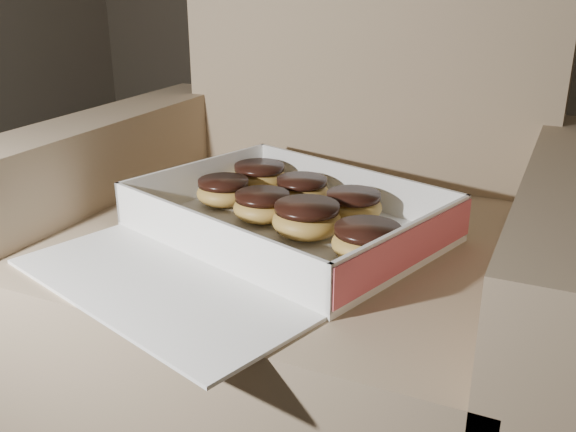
# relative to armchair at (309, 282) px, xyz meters

# --- Properties ---
(armchair) EXTENTS (0.87, 0.73, 0.90)m
(armchair) POSITION_rel_armchair_xyz_m (0.00, 0.00, 0.00)
(armchair) COLOR #988060
(armchair) RESTS_ON floor
(bakery_box) EXTENTS (0.55, 0.59, 0.07)m
(bakery_box) POSITION_rel_armchair_xyz_m (-0.01, -0.13, 0.13)
(bakery_box) COLOR white
(bakery_box) RESTS_ON armchair
(donut_a) EXTENTS (0.09, 0.09, 0.04)m
(donut_a) POSITION_rel_armchair_xyz_m (0.08, -0.01, 0.15)
(donut_a) COLOR #BF9442
(donut_a) RESTS_ON bakery_box
(donut_b) EXTENTS (0.09, 0.09, 0.04)m
(donut_b) POSITION_rel_armchair_xyz_m (-0.02, 0.02, 0.15)
(donut_b) COLOR #BF9442
(donut_b) RESTS_ON bakery_box
(donut_c) EXTENTS (0.09, 0.09, 0.04)m
(donut_c) POSITION_rel_armchair_xyz_m (-0.05, -0.07, 0.15)
(donut_c) COLOR #BF9442
(donut_c) RESTS_ON bakery_box
(donut_d) EXTENTS (0.09, 0.09, 0.05)m
(donut_d) POSITION_rel_armchair_xyz_m (-0.12, 0.06, 0.15)
(donut_d) COLOR #BF9442
(donut_d) RESTS_ON bakery_box
(donut_e) EXTENTS (0.09, 0.09, 0.04)m
(donut_e) POSITION_rel_armchair_xyz_m (-0.14, -0.04, 0.15)
(donut_e) COLOR #BF9442
(donut_e) RESTS_ON bakery_box
(donut_f) EXTENTS (0.10, 0.10, 0.05)m
(donut_f) POSITION_rel_armchair_xyz_m (0.04, -0.10, 0.15)
(donut_f) COLOR #BF9442
(donut_f) RESTS_ON bakery_box
(donut_g) EXTENTS (0.10, 0.10, 0.05)m
(donut_g) POSITION_rel_armchair_xyz_m (0.14, -0.14, 0.15)
(donut_g) COLOR #BF9442
(donut_g) RESTS_ON bakery_box
(crumb_a) EXTENTS (0.01, 0.01, 0.00)m
(crumb_a) POSITION_rel_armchair_xyz_m (-0.18, -0.17, 0.13)
(crumb_a) COLOR black
(crumb_a) RESTS_ON bakery_box
(crumb_b) EXTENTS (0.01, 0.01, 0.00)m
(crumb_b) POSITION_rel_armchair_xyz_m (-0.01, -0.11, 0.13)
(crumb_b) COLOR black
(crumb_b) RESTS_ON bakery_box
(crumb_c) EXTENTS (0.01, 0.01, 0.00)m
(crumb_c) POSITION_rel_armchair_xyz_m (-0.10, -0.15, 0.13)
(crumb_c) COLOR black
(crumb_c) RESTS_ON bakery_box
(crumb_d) EXTENTS (0.01, 0.01, 0.00)m
(crumb_d) POSITION_rel_armchair_xyz_m (-0.01, -0.16, 0.13)
(crumb_d) COLOR black
(crumb_d) RESTS_ON bakery_box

